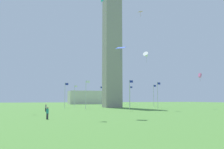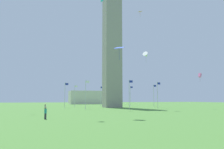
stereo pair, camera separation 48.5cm
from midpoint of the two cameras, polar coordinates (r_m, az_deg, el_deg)
ground_plane at (r=75.78m, az=0.19°, el=-8.45°), size 260.00×260.00×0.00m
obelisk_monument at (r=79.05m, az=0.18°, el=10.29°), size 5.59×5.59×50.84m
flagpole_n at (r=81.90m, az=10.87°, el=-5.09°), size 1.12×0.14×8.06m
flagpole_ne at (r=90.07m, az=4.90°, el=-5.29°), size 1.12×0.14×8.06m
flagpole_e at (r=90.96m, az=-2.77°, el=-5.32°), size 1.12×0.14×8.06m
flagpole_se at (r=84.24m, az=-9.38°, el=-5.15°), size 1.12×0.14×8.06m
flagpole_s at (r=72.61m, az=-11.79°, el=-4.92°), size 1.12×0.14×8.06m
flagpole_sw at (r=62.20m, az=-6.54°, el=-4.79°), size 1.12×0.14×8.06m
flagpole_w at (r=60.89m, az=4.70°, el=-4.78°), size 1.12×0.14×8.06m
flagpole_nw at (r=69.88m, az=11.83°, el=-4.87°), size 1.12×0.14×8.06m
person_teal_shirt at (r=32.44m, az=-16.30°, el=-9.50°), size 0.32×0.32×1.69m
person_gray_shirt at (r=52.63m, az=-16.53°, el=-8.17°), size 0.32×0.32×1.72m
kite_white_delta at (r=60.89m, az=8.94°, el=4.93°), size 2.38×2.31×3.00m
kite_orange_diamond at (r=68.60m, az=7.43°, el=15.69°), size 1.49×1.50×1.73m
kite_blue_diamond at (r=35.33m, az=2.27°, el=6.80°), size 1.95×1.93×2.26m
kite_cyan_delta at (r=73.82m, az=-2.55°, el=18.34°), size 1.46×1.57×2.06m
kite_pink_box at (r=69.35m, az=21.82°, el=-0.19°), size 1.16×0.94×2.43m
distant_building at (r=133.15m, az=-4.80°, el=-5.90°), size 27.72×13.43×7.59m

